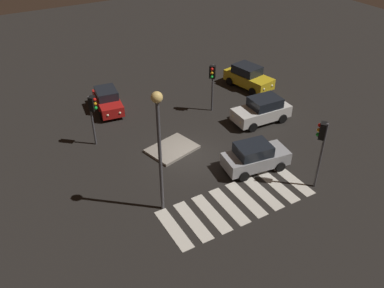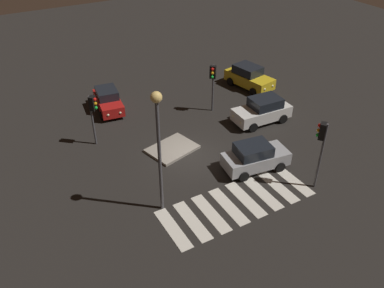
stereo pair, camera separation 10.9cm
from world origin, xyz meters
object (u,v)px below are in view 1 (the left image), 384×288
Objects in this scene: car_red at (108,100)px; traffic_light_east at (321,139)px; car_white at (262,110)px; traffic_light_west at (93,109)px; traffic_island at (172,149)px; car_yellow at (248,77)px; traffic_light_north at (212,77)px; street_lamp at (159,133)px; car_silver at (255,157)px.

car_red is 16.48m from traffic_light_east.
traffic_light_west reaches higher than car_white.
traffic_island is 0.78× the size of car_yellow.
traffic_light_north is at bearing -50.05° from car_white.
traffic_light_north is at bearing 31.92° from traffic_island.
car_red is at bearing -35.77° from car_white.
traffic_light_west reaches higher than car_yellow.
traffic_light_north is (5.08, 3.16, 2.75)m from traffic_island.
street_lamp reaches higher than car_yellow.
traffic_light_north is (1.58, 7.47, 1.97)m from car_silver.
car_yellow is 0.64× the size of street_lamp.
traffic_light_north reaches higher than traffic_island.
car_white is at bearing 81.27° from traffic_light_north.
traffic_light_west is at bearing 4.33° from traffic_light_east.
car_red is at bearing 104.17° from traffic_light_west.
street_lamp is at bearing 1.25° from car_red.
car_red is at bearing -77.49° from traffic_light_north.
traffic_island is at bearing 57.13° from street_lamp.
car_red is at bearing -110.93° from car_yellow.
traffic_light_west is 14.10m from traffic_light_east.
traffic_light_east is at bearing -5.05° from traffic_light_west.
traffic_light_east reaches higher than car_red.
traffic_island is at bearing 20.80° from car_red.
car_yellow is 5.74m from traffic_light_north.
traffic_light_east is (5.40, -7.35, 3.14)m from traffic_island.
car_silver is 4.30m from traffic_light_east.
car_white is at bearing 55.51° from car_silver.
car_white is 12.19m from street_lamp.
traffic_light_north is at bearing 85.84° from car_silver.
car_red is 1.12× the size of traffic_light_west.
car_white is at bearing -37.76° from car_yellow.
car_red is at bearing 83.73° from street_lamp.
car_silver is at bearing 50.25° from car_white.
car_white is at bearing 59.18° from car_red.
car_white is 12.03m from traffic_light_west.
car_yellow is 14.38m from traffic_light_west.
car_yellow reaches higher than car_white.
street_lamp is (0.98, -7.82, 2.14)m from traffic_light_west.
traffic_island is 5.74m from traffic_light_west.
car_red is 0.57× the size of street_lamp.
car_white is 5.82m from car_yellow.
car_white is at bearing 0.40° from traffic_island.
car_red is at bearing 103.28° from traffic_island.
traffic_light_east is (0.33, -10.52, 0.39)m from traffic_light_north.
traffic_light_east is (-4.67, -12.60, 2.31)m from car_yellow.
traffic_island is at bearing 2.96° from car_white.
traffic_light_east is (1.91, -3.05, 2.36)m from car_silver.
car_white is 5.89m from car_silver.
traffic_island is at bearing 136.91° from car_silver.
traffic_light_west is 0.85× the size of traffic_light_east.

